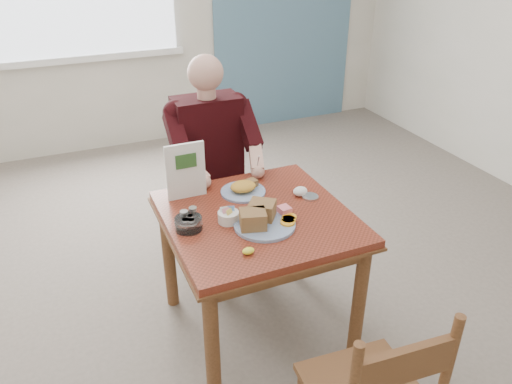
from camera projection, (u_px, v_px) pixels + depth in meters
name	position (u px, v px, depth m)	size (l,w,h in m)	color
floor	(257.00, 326.00, 2.86)	(6.00, 6.00, 0.00)	#635950
wall_back	(130.00, 1.00, 4.62)	(5.50, 5.50, 0.00)	silver
lemon_wedge	(248.00, 251.00, 2.20)	(0.06, 0.04, 0.03)	yellow
napkin	(300.00, 191.00, 2.67)	(0.08, 0.06, 0.05)	white
metal_dish	(310.00, 197.00, 2.65)	(0.09, 0.09, 0.01)	silver
table	(258.00, 233.00, 2.56)	(0.92, 0.92, 0.75)	maroon
chair_far	(210.00, 192.00, 3.28)	(0.42, 0.42, 0.95)	brown
diner	(212.00, 151.00, 3.05)	(0.53, 0.56, 1.39)	gray
near_plate	(262.00, 218.00, 2.40)	(0.39, 0.39, 0.10)	white
far_plate	(244.00, 188.00, 2.69)	(0.30, 0.30, 0.07)	white
caddy	(228.00, 217.00, 2.43)	(0.11, 0.11, 0.08)	white
shakers	(189.00, 217.00, 2.40)	(0.10, 0.07, 0.09)	white
creamer	(189.00, 223.00, 2.37)	(0.17, 0.17, 0.06)	white
menu	(186.00, 171.00, 2.59)	(0.21, 0.02, 0.31)	white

